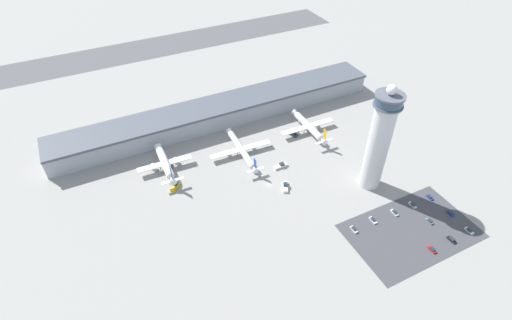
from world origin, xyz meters
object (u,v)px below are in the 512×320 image
at_px(car_navy_sedan, 450,213).
at_px(car_yellow_taxi, 373,220).
at_px(car_maroon_suv, 469,231).
at_px(airplane_gate_bravo, 241,149).
at_px(car_red_hatchback, 430,197).
at_px(service_truck_baggage, 293,134).
at_px(control_tower, 379,140).
at_px(airplane_gate_alpha, 165,163).
at_px(car_green_van, 429,221).
at_px(car_silver_sedan, 354,229).
at_px(car_grey_coupe, 452,240).
at_px(car_black_suv, 413,205).
at_px(car_blue_compact, 432,249).
at_px(service_truck_water, 175,186).
at_px(service_truck_fuel, 285,187).
at_px(service_truck_catering, 281,166).
at_px(airplane_gate_charlie, 308,126).
at_px(car_white_wagon, 394,213).

bearing_deg(car_navy_sedan, car_yellow_taxi, 160.19).
relative_size(car_yellow_taxi, car_maroon_suv, 1.02).
height_order(airplane_gate_bravo, car_red_hatchback, airplane_gate_bravo).
bearing_deg(car_red_hatchback, service_truck_baggage, 114.73).
height_order(control_tower, airplane_gate_alpha, control_tower).
distance_m(car_green_van, car_silver_sedan, 39.71).
xyz_separation_m(car_grey_coupe, car_black_suv, (-0.55, 25.83, 0.01)).
relative_size(car_yellow_taxi, car_green_van, 1.13).
relative_size(car_grey_coupe, car_silver_sedan, 1.00).
bearing_deg(car_blue_compact, service_truck_water, 135.19).
bearing_deg(service_truck_fuel, car_yellow_taxi, -55.41).
relative_size(airplane_gate_bravo, service_truck_water, 6.04).
relative_size(service_truck_fuel, car_maroon_suv, 1.77).
height_order(service_truck_baggage, car_silver_sedan, service_truck_baggage).
bearing_deg(car_yellow_taxi, car_silver_sedan, -176.99).
bearing_deg(car_grey_coupe, car_red_hatchback, 65.59).
relative_size(service_truck_catering, car_yellow_taxi, 1.77).
height_order(airplane_gate_charlie, car_navy_sedan, airplane_gate_charlie).
bearing_deg(service_truck_water, car_maroon_suv, -38.14).
distance_m(airplane_gate_charlie, car_black_suv, 82.08).
relative_size(service_truck_fuel, car_navy_sedan, 2.03).
relative_size(service_truck_catering, car_grey_coupe, 1.88).
bearing_deg(car_yellow_taxi, service_truck_catering, 110.84).
relative_size(car_blue_compact, car_green_van, 1.04).
height_order(car_maroon_suv, car_red_hatchback, car_maroon_suv).
relative_size(control_tower, airplane_gate_charlie, 1.63).
bearing_deg(service_truck_catering, car_silver_sedan, -80.83).
relative_size(service_truck_baggage, car_black_suv, 1.37).
relative_size(airplane_gate_bravo, car_white_wagon, 9.21).
relative_size(control_tower, service_truck_baggage, 9.53).
bearing_deg(control_tower, car_grey_coupe, -78.25).
bearing_deg(car_red_hatchback, car_silver_sedan, -180.00).
relative_size(airplane_gate_alpha, service_truck_fuel, 4.21).
bearing_deg(car_silver_sedan, control_tower, 40.23).
xyz_separation_m(service_truck_catering, car_maroon_suv, (60.07, -83.95, -0.33)).
bearing_deg(car_black_suv, car_blue_compact, -115.25).
relative_size(service_truck_fuel, service_truck_water, 1.17).
height_order(car_black_suv, car_silver_sedan, car_black_suv).
xyz_separation_m(airplane_gate_alpha, service_truck_fuel, (54.80, -44.33, -3.82)).
bearing_deg(car_white_wagon, airplane_gate_alpha, 138.20).
bearing_deg(car_maroon_suv, car_white_wagon, 134.12).
height_order(airplane_gate_alpha, car_navy_sedan, airplane_gate_alpha).
bearing_deg(service_truck_water, airplane_gate_alpha, 90.98).
xyz_separation_m(control_tower, car_grey_coupe, (10.39, -49.96, -29.83)).
bearing_deg(control_tower, service_truck_water, 155.34).
bearing_deg(service_truck_catering, car_black_suv, -50.95).
height_order(service_truck_water, car_white_wagon, service_truck_water).
xyz_separation_m(car_navy_sedan, car_green_van, (-13.72, 0.75, -0.04)).
height_order(car_navy_sedan, car_red_hatchback, car_navy_sedan).
height_order(service_truck_water, car_navy_sedan, service_truck_water).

